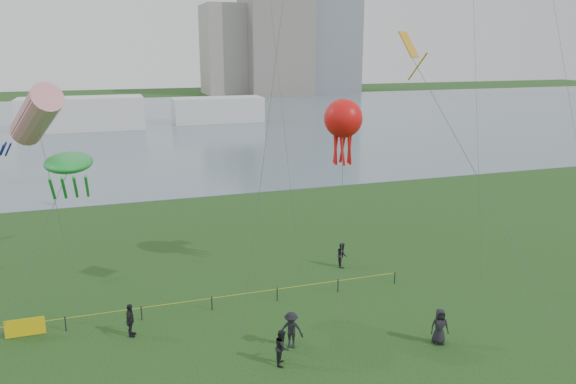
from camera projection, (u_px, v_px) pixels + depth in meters
name	position (u px, v px, depth m)	size (l,w,h in m)	color
lake	(147.00, 124.00, 112.41)	(400.00, 120.00, 0.08)	slate
building_mid	(275.00, 34.00, 178.60)	(20.00, 20.00, 38.00)	slate
building_low	(229.00, 50.00, 181.12)	(16.00, 18.00, 28.00)	gray
pavilion_left	(82.00, 114.00, 103.43)	(22.00, 8.00, 6.00)	silver
pavilion_right	(218.00, 110.00, 114.20)	(18.00, 7.00, 5.00)	silver
fence	(102.00, 316.00, 30.88)	(24.07, 0.07, 1.05)	black
spectator_a	(282.00, 347.00, 27.08)	(0.87, 0.68, 1.79)	black
spectator_b	(291.00, 330.00, 28.55)	(1.26, 0.73, 1.95)	black
spectator_c	(130.00, 320.00, 29.68)	(1.08, 0.45, 1.84)	black
spectator_d	(440.00, 326.00, 28.94)	(0.94, 0.61, 1.92)	black
spectator_g	(342.00, 255.00, 39.17)	(0.85, 0.66, 1.74)	black
kite_windsock	(36.00, 115.00, 30.41)	(4.20, 5.25, 13.22)	#3F3F42
kite_creature	(69.00, 163.00, 29.62)	(5.62, 5.63, 9.47)	#3F3F42
kite_octopus	(343.00, 119.00, 34.89)	(3.77, 7.31, 11.85)	#3F3F42
kite_delta	(419.00, 64.00, 26.08)	(2.62, 15.51, 15.67)	#3F3F42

